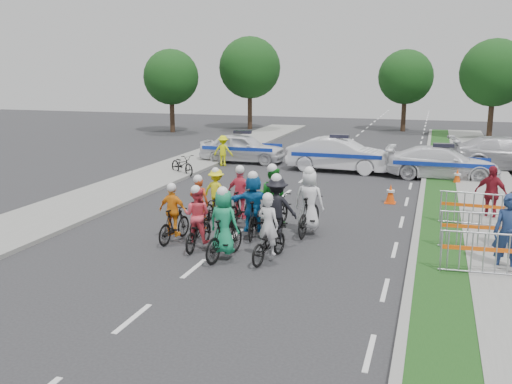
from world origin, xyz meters
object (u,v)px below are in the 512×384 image
(rider_3, at_px, (174,219))
(tree_0, at_px, (171,77))
(rider_9, at_px, (241,201))
(police_car_2, at_px, (442,163))
(rider_5, at_px, (254,209))
(tree_1, at_px, (494,73))
(rider_2, at_px, (198,225))
(spectator_2, at_px, (491,193))
(parked_bike, at_px, (182,165))
(rider_8, at_px, (273,205))
(cone_0, at_px, (391,194))
(rider_0, at_px, (269,238))
(barrier_0, at_px, (484,256))
(police_car_0, at_px, (243,148))
(tree_3, at_px, (250,68))
(police_car_1, at_px, (339,155))
(barrier_1, at_px, (478,233))
(civilian_sedan, at_px, (509,154))
(marshal_hiviz, at_px, (223,151))
(spectator_0, at_px, (508,234))
(rider_1, at_px, (224,231))
(rider_7, at_px, (309,208))
(barrier_2, at_px, (473,211))
(tree_4, at_px, (406,77))
(cone_1, at_px, (457,177))
(rider_4, at_px, (277,217))
(rider_10, at_px, (217,198))
(rider_6, at_px, (200,214))

(rider_3, height_order, tree_0, tree_0)
(rider_9, height_order, police_car_2, rider_9)
(rider_5, bearing_deg, tree_1, -116.22)
(rider_2, bearing_deg, spectator_2, -146.14)
(spectator_2, xyz_separation_m, parked_bike, (-12.86, 4.46, -0.42))
(rider_8, relative_size, cone_0, 2.99)
(rider_2, relative_size, parked_bike, 0.97)
(rider_0, height_order, barrier_0, rider_0)
(police_car_0, bearing_deg, rider_8, -158.12)
(rider_8, height_order, tree_3, tree_3)
(rider_8, bearing_deg, police_car_1, -80.64)
(barrier_1, height_order, tree_1, tree_1)
(civilian_sedan, bearing_deg, marshal_hiviz, 94.59)
(spectator_0, bearing_deg, tree_0, 135.41)
(barrier_1, bearing_deg, police_car_1, 116.29)
(rider_1, bearing_deg, tree_1, -96.42)
(rider_5, height_order, police_car_2, rider_5)
(rider_7, relative_size, parked_bike, 1.12)
(rider_5, distance_m, barrier_2, 6.78)
(rider_7, relative_size, rider_9, 1.08)
(spectator_0, bearing_deg, rider_0, -164.74)
(tree_0, bearing_deg, tree_4, 19.44)
(rider_2, bearing_deg, cone_1, -122.96)
(tree_0, bearing_deg, tree_1, 4.97)
(rider_2, distance_m, rider_5, 1.87)
(police_car_0, height_order, police_car_1, police_car_1)
(rider_9, relative_size, cone_0, 2.70)
(civilian_sedan, height_order, cone_1, civilian_sedan)
(police_car_1, xyz_separation_m, barrier_0, (5.57, -13.25, -0.24))
(rider_0, xyz_separation_m, rider_4, (-0.20, 1.49, 0.18))
(rider_9, xyz_separation_m, marshal_hiviz, (-4.45, 10.19, 0.04))
(rider_8, bearing_deg, rider_3, 53.44)
(rider_4, height_order, police_car_1, rider_4)
(rider_1, bearing_deg, barrier_0, -165.68)
(police_car_1, bearing_deg, rider_0, -174.83)
(rider_1, xyz_separation_m, barrier_2, (6.25, 4.99, -0.19))
(rider_0, relative_size, tree_0, 0.29)
(rider_8, relative_size, tree_1, 0.31)
(barrier_1, relative_size, tree_3, 0.27)
(police_car_1, height_order, cone_1, police_car_1)
(police_car_2, distance_m, tree_3, 23.57)
(police_car_1, distance_m, barrier_2, 10.37)
(tree_3, bearing_deg, civilian_sedan, -39.42)
(cone_0, bearing_deg, rider_3, -129.25)
(barrier_2, distance_m, tree_3, 30.74)
(rider_1, relative_size, barrier_1, 0.96)
(rider_8, distance_m, rider_10, 2.28)
(police_car_1, bearing_deg, rider_6, 172.91)
(cone_0, distance_m, tree_1, 22.36)
(spectator_2, distance_m, barrier_2, 1.31)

